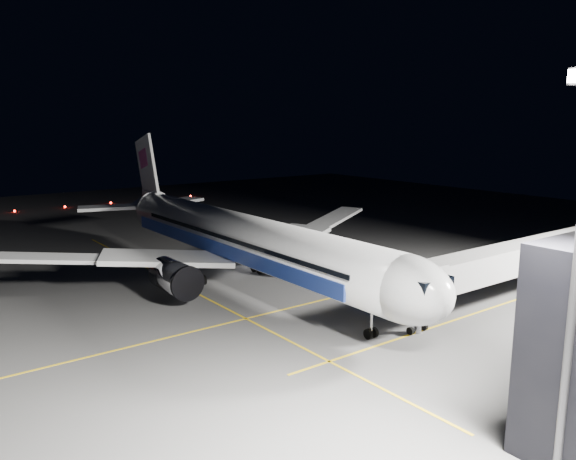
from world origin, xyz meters
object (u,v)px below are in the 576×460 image
at_px(baggage_tug, 267,254).
at_px(safety_cone_a, 304,257).
at_px(service_truck, 557,411).
at_px(safety_cone_c, 312,256).
at_px(safety_cone_b, 303,275).
at_px(jet_bridge, 511,259).
at_px(airliner, 238,238).

relative_size(baggage_tug, safety_cone_a, 4.79).
bearing_deg(service_truck, baggage_tug, 153.37).
bearing_deg(safety_cone_c, safety_cone_a, -113.90).
xyz_separation_m(safety_cone_a, safety_cone_c, (0.47, 1.07, 0.03)).
bearing_deg(safety_cone_c, safety_cone_b, -45.41).
bearing_deg(safety_cone_c, jet_bridge, 8.64).
distance_m(jet_bridge, service_truck, 25.62).
xyz_separation_m(jet_bridge, safety_cone_a, (-27.18, -5.12, -4.29)).
relative_size(baggage_tug, safety_cone_b, 4.45).
bearing_deg(safety_cone_a, airliner, -72.40).
height_order(baggage_tug, safety_cone_a, baggage_tug).
bearing_deg(safety_cone_b, safety_cone_c, 134.59).
distance_m(safety_cone_b, safety_cone_c, 9.50).
relative_size(safety_cone_a, safety_cone_b, 0.93).
bearing_deg(baggage_tug, service_truck, -36.90).
xyz_separation_m(airliner, safety_cone_b, (3.04, 7.24, -4.86)).
bearing_deg(baggage_tug, safety_cone_c, 36.90).
bearing_deg(safety_cone_c, service_truck, -20.50).
distance_m(jet_bridge, safety_cone_a, 27.99).
height_order(airliner, jet_bridge, airliner).
bearing_deg(safety_cone_a, safety_cone_b, -38.59).
height_order(airliner, safety_cone_a, airliner).
relative_size(baggage_tug, safety_cone_c, 4.27).
bearing_deg(baggage_tug, airliner, -76.39).
bearing_deg(jet_bridge, safety_cone_a, -169.33).
height_order(service_truck, safety_cone_c, service_truck).
distance_m(airliner, safety_cone_a, 14.42).
distance_m(service_truck, baggage_tug, 46.68).
relative_size(service_truck, baggage_tug, 2.03).
relative_size(service_truck, safety_cone_b, 9.04).
relative_size(jet_bridge, service_truck, 6.17).
bearing_deg(safety_cone_b, jet_bridge, 28.36).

